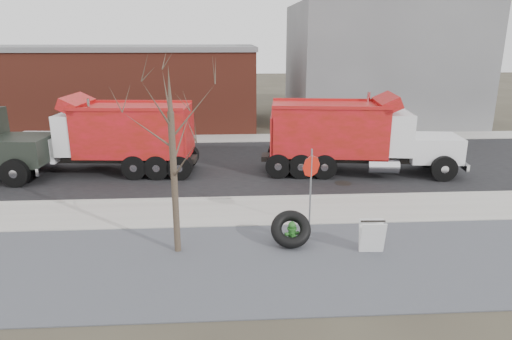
{
  "coord_description": "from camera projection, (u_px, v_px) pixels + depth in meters",
  "views": [
    {
      "loc": [
        -1.69,
        -14.49,
        5.91
      ],
      "look_at": [
        -0.77,
        0.7,
        1.4
      ],
      "focal_mm": 32.0,
      "sensor_mm": 36.0,
      "label": 1
    }
  ],
  "objects": [
    {
      "name": "bare_tree",
      "position": [
        172.0,
        138.0,
        12.04
      ],
      "size": [
        3.2,
        3.2,
        5.2
      ],
      "color": "#382D23",
      "rests_on": "ground"
    },
    {
      "name": "far_sidewalk",
      "position": [
        257.0,
        138.0,
        27.12
      ],
      "size": [
        60.0,
        2.0,
        0.06
      ],
      "primitive_type": "cube",
      "color": "#9E9B93",
      "rests_on": "ground"
    },
    {
      "name": "fire_hydrant",
      "position": [
        292.0,
        235.0,
        13.21
      ],
      "size": [
        0.44,
        0.43,
        0.77
      ],
      "rotation": [
        0.0,
        0.0,
        0.21
      ],
      "color": "#276024",
      "rests_on": "ground"
    },
    {
      "name": "stop_sign",
      "position": [
        311.0,
        174.0,
        14.14
      ],
      "size": [
        0.61,
        0.39,
        2.57
      ],
      "rotation": [
        0.0,
        0.0,
        0.16
      ],
      "color": "gray",
      "rests_on": "ground"
    },
    {
      "name": "sidewalk",
      "position": [
        279.0,
        211.0,
        15.88
      ],
      "size": [
        60.0,
        2.5,
        0.06
      ],
      "primitive_type": "cube",
      "color": "#9E9B93",
      "rests_on": "ground"
    },
    {
      "name": "dump_truck_red_a",
      "position": [
        353.0,
        134.0,
        19.91
      ],
      "size": [
        8.67,
        3.31,
        3.47
      ],
      "rotation": [
        0.0,
        0.0,
        -0.12
      ],
      "color": "black",
      "rests_on": "ground"
    },
    {
      "name": "curb",
      "position": [
        275.0,
        198.0,
        17.11
      ],
      "size": [
        60.0,
        0.15,
        0.11
      ],
      "primitive_type": "cube",
      "color": "#9E9B93",
      "rests_on": "ground"
    },
    {
      "name": "building_grey",
      "position": [
        379.0,
        63.0,
        32.26
      ],
      "size": [
        12.0,
        10.0,
        8.0
      ],
      "color": "gray",
      "rests_on": "ground"
    },
    {
      "name": "gravel_verge",
      "position": [
        294.0,
        263.0,
        12.29
      ],
      "size": [
        60.0,
        5.0,
        0.03
      ],
      "primitive_type": "cube",
      "color": "slate",
      "rests_on": "ground"
    },
    {
      "name": "truck_tire",
      "position": [
        291.0,
        229.0,
        13.2
      ],
      "size": [
        1.25,
        1.15,
        1.05
      ],
      "color": "black",
      "rests_on": "ground"
    },
    {
      "name": "ground",
      "position": [
        280.0,
        214.0,
        15.65
      ],
      "size": [
        120.0,
        120.0,
        0.0
      ],
      "primitive_type": "plane",
      "color": "#383328",
      "rests_on": "ground"
    },
    {
      "name": "building_brick",
      "position": [
        104.0,
        86.0,
        30.58
      ],
      "size": [
        20.2,
        8.2,
        5.3
      ],
      "color": "maroon",
      "rests_on": "ground"
    },
    {
      "name": "dump_truck_red_b",
      "position": [
        111.0,
        135.0,
        19.91
      ],
      "size": [
        8.12,
        2.91,
        3.41
      ],
      "rotation": [
        0.0,
        0.0,
        3.06
      ],
      "color": "black",
      "rests_on": "ground"
    },
    {
      "name": "road",
      "position": [
        265.0,
        164.0,
        21.67
      ],
      "size": [
        60.0,
        9.4,
        0.02
      ],
      "primitive_type": "cube",
      "color": "black",
      "rests_on": "ground"
    },
    {
      "name": "sandwich_board",
      "position": [
        372.0,
        236.0,
        12.76
      ],
      "size": [
        0.71,
        0.46,
        0.95
      ],
      "rotation": [
        0.0,
        0.0,
        -0.05
      ],
      "color": "silver",
      "rests_on": "ground"
    }
  ]
}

